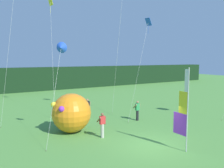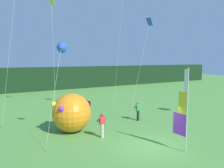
# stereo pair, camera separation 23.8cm
# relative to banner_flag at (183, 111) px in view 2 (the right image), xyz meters

# --- Properties ---
(ground_plane) EXTENTS (120.00, 120.00, 0.00)m
(ground_plane) POSITION_rel_banner_flag_xyz_m (-1.10, 1.40, -2.27)
(ground_plane) COLOR #518E3D
(distant_treeline) EXTENTS (80.00, 2.40, 3.83)m
(distant_treeline) POSITION_rel_banner_flag_xyz_m (-1.10, 30.12, -0.35)
(distant_treeline) COLOR black
(distant_treeline) RESTS_ON ground
(banner_flag) EXTENTS (0.06, 1.03, 4.74)m
(banner_flag) POSITION_rel_banner_flag_xyz_m (0.00, 0.00, 0.00)
(banner_flag) COLOR #B7B7BC
(banner_flag) RESTS_ON ground
(person_near_banner) EXTENTS (0.55, 0.48, 1.75)m
(person_near_banner) POSITION_rel_banner_flag_xyz_m (-1.53, 9.24, -1.34)
(person_near_banner) COLOR #B7B2A3
(person_near_banner) RESTS_ON ground
(person_mid_field) EXTENTS (0.55, 0.48, 1.68)m
(person_mid_field) POSITION_rel_banner_flag_xyz_m (-2.86, 4.24, -1.38)
(person_mid_field) COLOR #B7B2A3
(person_mid_field) RESTS_ON ground
(person_far_left) EXTENTS (0.55, 0.48, 1.67)m
(person_far_left) POSITION_rel_banner_flag_xyz_m (1.80, 6.45, -1.38)
(person_far_left) COLOR black
(person_far_left) RESTS_ON ground
(inflatable_balloon) EXTENTS (2.78, 2.78, 2.78)m
(inflatable_balloon) POSITION_rel_banner_flag_xyz_m (-4.14, 6.44, -0.88)
(inflatable_balloon) COLOR orange
(inflatable_balloon) RESTS_ON ground
(kite_blue_delta_0) EXTENTS (2.04, 2.13, 6.29)m
(kite_blue_delta_0) POSITION_rel_banner_flag_xyz_m (-5.07, 5.65, 3.62)
(kite_blue_delta_0) COLOR brown
(kite_blue_delta_0) RESTS_ON ground
(kite_blue_diamond_2) EXTENTS (3.61, 1.91, 8.92)m
(kite_blue_diamond_2) POSITION_rel_banner_flag_xyz_m (3.79, 7.72, 5.64)
(kite_blue_diamond_2) COLOR brown
(kite_blue_diamond_2) RESTS_ON ground
(kite_yellow_diamond_6) EXTENTS (1.23, 4.21, 11.45)m
(kite_yellow_diamond_6) POSITION_rel_banner_flag_xyz_m (-3.11, 13.94, 8.10)
(kite_yellow_diamond_6) COLOR brown
(kite_yellow_diamond_6) RESTS_ON ground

